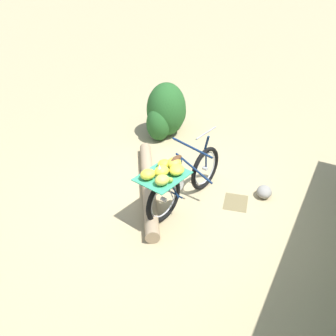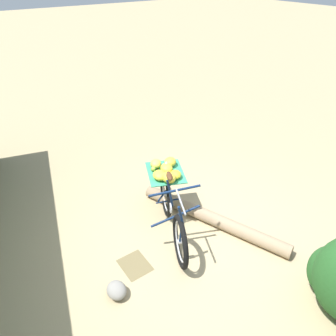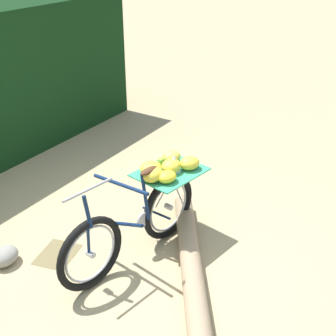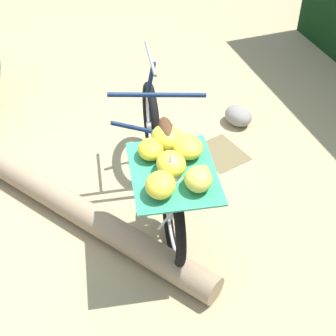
# 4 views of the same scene
# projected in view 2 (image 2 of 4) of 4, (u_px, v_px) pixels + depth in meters

# --- Properties ---
(ground_plane) EXTENTS (60.00, 60.00, 0.00)m
(ground_plane) POSITION_uv_depth(u_px,v_px,m) (176.00, 238.00, 4.82)
(ground_plane) COLOR tan
(bicycle) EXTENTS (1.74, 1.02, 1.03)m
(bicycle) POSITION_uv_depth(u_px,v_px,m) (170.00, 200.00, 4.74)
(bicycle) COLOR black
(bicycle) RESTS_ON ground_plane
(fallen_log) EXTENTS (2.42, 1.05, 0.20)m
(fallen_log) POSITION_uv_depth(u_px,v_px,m) (212.00, 218.00, 5.04)
(fallen_log) COLOR #9E8466
(fallen_log) RESTS_ON ground_plane
(path_stone) EXTENTS (0.28, 0.24, 0.18)m
(path_stone) POSITION_uv_depth(u_px,v_px,m) (117.00, 290.00, 3.95)
(path_stone) COLOR gray
(path_stone) RESTS_ON ground_plane
(leaf_litter_patch) EXTENTS (0.44, 0.36, 0.01)m
(leaf_litter_patch) POSITION_uv_depth(u_px,v_px,m) (135.00, 265.00, 4.39)
(leaf_litter_patch) COLOR olive
(leaf_litter_patch) RESTS_ON ground_plane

